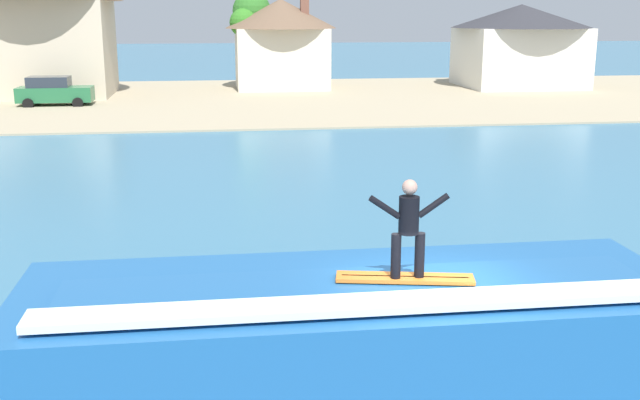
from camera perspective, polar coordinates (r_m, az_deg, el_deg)
name	(u,v)px	position (r m, az deg, el deg)	size (l,w,h in m)	color
ground_plane	(431,377)	(13.05, 8.25, -12.83)	(260.00, 260.00, 0.00)	teal
wave_crest	(353,325)	(12.89, 2.46, -9.20)	(10.92, 3.71, 1.67)	#205A97
surfboard	(405,278)	(12.36, 6.30, -5.76)	(2.23, 0.86, 0.06)	orange
surfer	(409,224)	(12.04, 6.59, -1.75)	(1.28, 0.32, 1.58)	black
shoreline_bank	(266,99)	(52.03, -4.05, 7.50)	(120.00, 27.39, 0.10)	tan
car_near_shore	(54,91)	(50.58, -19.11, 7.62)	(4.48, 2.16, 1.86)	#23663D
car_far_shore	(510,78)	(58.91, 13.92, 8.75)	(3.83, 2.10, 1.86)	silver
house_with_chimney	(41,29)	(56.46, -19.96, 11.82)	(11.15, 11.15, 8.66)	beige
house_gabled_white	(520,42)	(61.56, 14.58, 11.29)	(10.52, 10.52, 6.23)	silver
house_small_cottage	(281,39)	(58.39, -2.90, 11.83)	(8.27, 8.27, 6.96)	beige
tree_tall_bare	(252,13)	(59.20, -5.08, 13.62)	(2.85, 2.85, 7.17)	brown
tree_short_bushy	(244,26)	(58.22, -5.65, 12.69)	(2.11, 2.11, 5.96)	brown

